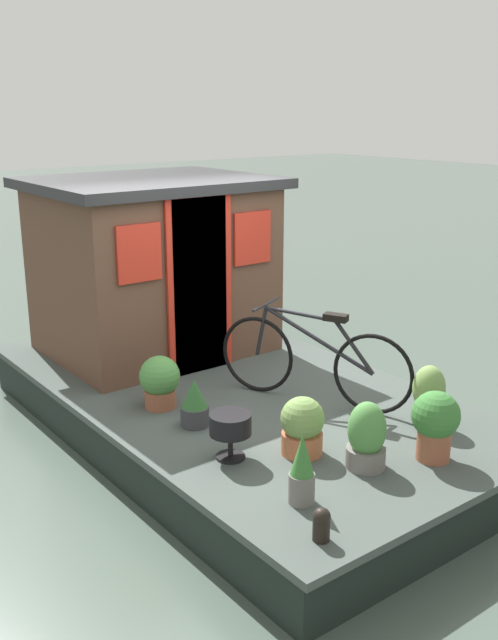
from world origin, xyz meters
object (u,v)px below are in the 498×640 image
Objects in this scene: potted_plant_basil at (195,404)px; potted_plant_ivy at (160,381)px; bicycle at (313,360)px; potted_plant_rosemary at (435,422)px; potted_plant_sage at (367,437)px; potted_plant_lavender at (302,471)px; potted_plant_mint at (302,426)px; potted_plant_geranium at (428,395)px; houseboat_cabin at (154,265)px; mooring_bollard at (321,523)px; charcoal_grill at (230,426)px.

potted_plant_ivy reaches higher than potted_plant_basil.
bicycle reaches higher than potted_plant_rosemary.
bicycle is 1.35m from potted_plant_rosemary.
potted_plant_lavender is at bearing 97.03° from potted_plant_sage.
potted_plant_ivy is (0.50, 0.03, 0.05)m from potted_plant_basil.
potted_plant_sage reaches higher than potted_plant_lavender.
potted_plant_ivy is 1.03× the size of potted_plant_mint.
potted_plant_geranium is 0.60m from potted_plant_rosemary.
houseboat_cabin is 5.17× the size of potted_plant_mint.
mooring_bollard is at bearing 110.63° from potted_plant_geranium.
bicycle reaches higher than potted_plant_mint.
bicycle is 2.14m from mooring_bollard.
potted_plant_rosemary is at bearing -128.00° from charcoal_grill.
potted_plant_basil is 0.86× the size of potted_plant_ivy.
houseboat_cabin is 6.56× the size of charcoal_grill.
bicycle is 3.26× the size of potted_plant_sage.
houseboat_cabin is at bearing -15.75° from mooring_bollard.
charcoal_grill is (0.51, 1.61, -0.01)m from potted_plant_geranium.
potted_plant_ivy is 2.33m from potted_plant_rosemary.
houseboat_cabin is 10.81× the size of mooring_bollard.
charcoal_grill is 1.21m from mooring_bollard.
potted_plant_geranium is (-1.15, -1.50, 0.08)m from potted_plant_basil.
potted_plant_rosemary is at bearing -114.10° from potted_plant_sage.
mooring_bollard is (-0.68, 1.80, -0.15)m from potted_plant_geranium.
potted_plant_sage is at bearing -161.52° from potted_plant_ivy.
potted_plant_geranium is at bearing -46.34° from potted_plant_rosemary.
bicycle is at bearing -44.57° from potted_plant_lavender.
potted_plant_mint is 0.54m from charcoal_grill.
potted_plant_mint is (0.25, 1.14, -0.05)m from potted_plant_geranium.
potted_plant_sage is 1.47m from potted_plant_basil.
houseboat_cabin is 3.53m from potted_plant_rosemary.
potted_plant_mint is at bearing -119.12° from charcoal_grill.
charcoal_grill is 1.65× the size of mooring_bollard.
potted_plant_lavender reaches higher than mooring_bollard.
houseboat_cabin is at bearing 5.23° from potted_plant_rosemary.
bicycle is 3.18× the size of potted_plant_geranium.
potted_plant_geranium is at bearing -80.10° from potted_plant_lavender.
mooring_bollard is (-0.48, 0.88, -0.12)m from potted_plant_sage.
charcoal_grill is (0.79, 0.00, 0.02)m from potted_plant_lavender.
potted_plant_geranium is at bearing -107.51° from charcoal_grill.
potted_plant_rosemary is 2.47× the size of mooring_bollard.
potted_plant_rosemary is at bearing 133.66° from potted_plant_geranium.
houseboat_cabin is 2.17m from potted_plant_basil.
houseboat_cabin is 4.50× the size of potted_plant_geranium.
potted_plant_geranium is at bearing -166.19° from houseboat_cabin.
potted_plant_sage is 0.49m from potted_plant_mint.
mooring_bollard is (-3.72, 1.05, -0.80)m from houseboat_cabin.
potted_plant_basil is at bearing 23.57° from potted_plant_sage.
potted_plant_sage is at bearing -61.34° from mooring_bollard.
charcoal_grill is at bearing 109.55° from bicycle.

